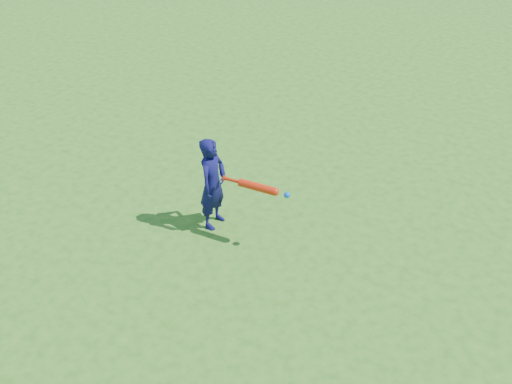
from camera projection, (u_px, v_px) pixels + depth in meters
ground at (265, 261)px, 5.74m from camera, size 80.00×80.00×0.00m
child at (213, 184)px, 5.94m from camera, size 0.27×0.39×1.05m
bat_swing at (260, 188)px, 5.62m from camera, size 0.73×0.11×0.08m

